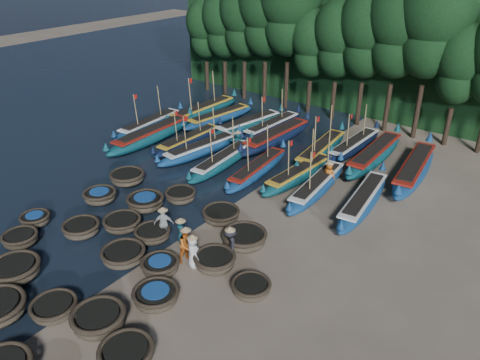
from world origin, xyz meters
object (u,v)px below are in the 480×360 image
Objects in this scene: coracle_24 at (244,238)px; fisherman_0 at (193,250)px; coracle_9 at (127,354)px; long_boat_9 at (203,111)px; coracle_16 at (122,223)px; long_boat_8 at (363,200)px; long_boat_1 at (152,135)px; coracle_22 at (181,195)px; coracle_11 at (81,228)px; coracle_19 at (251,287)px; coracle_10 at (35,219)px; long_boat_4 at (223,160)px; long_boat_7 at (317,186)px; fisherman_1 at (181,232)px; fisherman_6 at (329,174)px; long_boat_16 at (375,154)px; coracle_12 at (123,255)px; long_boat_13 at (277,137)px; long_boat_15 at (354,145)px; fisherman_3 at (230,243)px; coracle_8 at (99,319)px; fisherman_2 at (187,244)px; coracle_5 at (20,239)px; coracle_13 at (160,266)px; coracle_17 at (153,234)px; coracle_20 at (127,177)px; long_boat_2 at (189,140)px; long_boat_10 at (219,117)px; coracle_14 at (156,296)px; long_boat_6 at (300,174)px; long_boat_3 at (202,149)px; coracle_18 at (215,261)px; fisherman_4 at (164,223)px; long_boat_11 at (249,124)px; coracle_21 at (145,202)px; long_boat_5 at (258,169)px; fisherman_5 at (238,141)px; long_boat_14 at (321,150)px; long_boat_0 at (150,124)px; coracle_7 at (54,308)px; long_boat_12 at (272,126)px.

coracle_24 is 1.24× the size of fisherman_0.
coracle_9 is 0.23× the size of long_boat_9.
long_boat_8 is (9.09, 9.58, 0.15)m from coracle_16.
coracle_22 is at bearing -36.16° from long_boat_1.
coracle_11 reaches higher than coracle_19.
coracle_19 is (12.30, 2.51, 0.01)m from coracle_10.
long_boat_4 is 0.98× the size of long_boat_7.
fisherman_6 reaches higher than fisherman_1.
fisherman_1 reaches higher than long_boat_16.
coracle_9 is 6.06m from coracle_12.
long_boat_13 is at bearing -46.30° from fisherman_0.
long_boat_15 is 4.17× the size of fisherman_3.
coracle_8 is at bearing 110.09° from fisherman_1.
fisherman_2 is at bearing -95.16° from fisherman_3.
coracle_5 is 7.58m from coracle_13.
long_boat_7 is at bearing -100.16° from long_boat_16.
coracle_8 is 1.22× the size of coracle_17.
coracle_20 is 0.29× the size of long_boat_15.
coracle_8 is 0.33× the size of long_boat_2.
long_boat_10 is at bearing 133.26° from coracle_19.
coracle_13 is at bearing 130.65° from coracle_14.
coracle_11 is 0.29× the size of long_boat_6.
coracle_8 is 1.24× the size of fisherman_2.
long_boat_10 reaches higher than coracle_19.
coracle_12 is 12.34m from long_boat_3.
coracle_22 is 0.27× the size of long_boat_8.
coracle_18 is at bearing 82.19° from coracle_14.
long_boat_4 is (0.75, 10.55, 0.10)m from coracle_11.
coracle_22 is 1.11× the size of fisherman_4.
coracle_11 is at bearing -128.96° from long_boat_7.
long_boat_11 is (-7.64, 5.03, 0.02)m from long_boat_6.
long_boat_8 is at bearing 37.67° from coracle_21.
long_boat_16 is at bearing 84.75° from coracle_24.
coracle_17 is (-0.23, 2.06, -0.03)m from coracle_12.
long_boat_5 reaches higher than coracle_14.
fisherman_0 is 1.08× the size of fisherman_5.
coracle_11 reaches higher than coracle_16.
long_boat_14 is at bearing 74.84° from coracle_16.
long_boat_9 is (1.27, 4.89, 0.06)m from long_boat_0.
fisherman_2 is at bearing -3.63° from coracle_17.
coracle_11 is at bearing -92.38° from long_boat_13.
coracle_17 is 0.26× the size of long_boat_6.
fisherman_3 is at bearing 83.12° from coracle_14.
coracle_18 is at bearing 136.44° from fisherman_4.
coracle_7 is at bearing -110.98° from coracle_24.
coracle_21 is at bearing 143.92° from coracle_13.
coracle_12 is at bearing 162.34° from coracle_14.
coracle_12 is at bearing -75.90° from long_boat_12.
coracle_5 is 14.17m from long_boat_5.
coracle_24 is at bearing -41.84° from long_boat_9.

